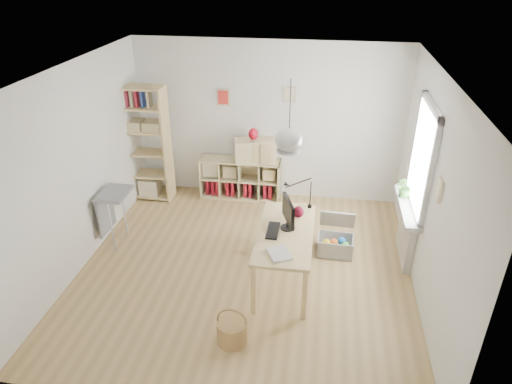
# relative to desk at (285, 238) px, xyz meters

# --- Properties ---
(ground) EXTENTS (4.50, 4.50, 0.00)m
(ground) POSITION_rel_desk_xyz_m (-0.55, 0.15, -0.66)
(ground) COLOR tan
(ground) RESTS_ON ground
(room_shell) EXTENTS (4.50, 4.50, 4.50)m
(room_shell) POSITION_rel_desk_xyz_m (-0.00, 0.00, 1.34)
(room_shell) COLOR white
(room_shell) RESTS_ON ground
(window_unit) EXTENTS (0.07, 1.16, 1.46)m
(window_unit) POSITION_rel_desk_xyz_m (1.68, 0.75, 0.89)
(window_unit) COLOR white
(window_unit) RESTS_ON ground
(radiator) EXTENTS (0.10, 0.80, 0.80)m
(radiator) POSITION_rel_desk_xyz_m (1.64, 0.75, -0.26)
(radiator) COLOR silver
(radiator) RESTS_ON ground
(windowsill) EXTENTS (0.22, 1.20, 0.06)m
(windowsill) POSITION_rel_desk_xyz_m (1.59, 0.75, 0.17)
(windowsill) COLOR silver
(windowsill) RESTS_ON radiator
(desk) EXTENTS (0.70, 1.50, 0.75)m
(desk) POSITION_rel_desk_xyz_m (0.00, 0.00, 0.00)
(desk) COLOR #E3C682
(desk) RESTS_ON ground
(cube_shelf) EXTENTS (1.40, 0.38, 0.72)m
(cube_shelf) POSITION_rel_desk_xyz_m (-1.02, 2.23, -0.36)
(cube_shelf) COLOR beige
(cube_shelf) RESTS_ON ground
(tall_bookshelf) EXTENTS (0.80, 0.38, 2.00)m
(tall_bookshelf) POSITION_rel_desk_xyz_m (-2.59, 1.95, 0.43)
(tall_bookshelf) COLOR #E3C682
(tall_bookshelf) RESTS_ON ground
(side_table) EXTENTS (0.40, 0.55, 0.85)m
(side_table) POSITION_rel_desk_xyz_m (-2.59, 0.50, 0.01)
(side_table) COLOR gray
(side_table) RESTS_ON ground
(chair) EXTENTS (0.45, 0.45, 0.74)m
(chair) POSITION_rel_desk_xyz_m (0.09, 0.66, -0.23)
(chair) COLOR gray
(chair) RESTS_ON ground
(wicker_basket) EXTENTS (0.34, 0.34, 0.47)m
(wicker_basket) POSITION_rel_desk_xyz_m (-0.46, -1.19, -0.50)
(wicker_basket) COLOR #9A7B45
(wicker_basket) RESTS_ON ground
(storage_chest) EXTENTS (0.54, 0.61, 0.55)m
(storage_chest) POSITION_rel_desk_xyz_m (0.68, 0.76, -0.48)
(storage_chest) COLOR silver
(storage_chest) RESTS_ON ground
(monitor) EXTENTS (0.19, 0.46, 0.41)m
(monitor) POSITION_rel_desk_xyz_m (0.02, 0.09, 0.32)
(monitor) COLOR black
(monitor) RESTS_ON desk
(keyboard) EXTENTS (0.15, 0.40, 0.02)m
(keyboard) POSITION_rel_desk_xyz_m (-0.16, -0.01, 0.10)
(keyboard) COLOR black
(keyboard) RESTS_ON desk
(task_lamp) EXTENTS (0.39, 0.15, 0.42)m
(task_lamp) POSITION_rel_desk_xyz_m (0.08, 0.62, 0.38)
(task_lamp) COLOR black
(task_lamp) RESTS_ON desk
(yarn_ball) EXTENTS (0.15, 0.15, 0.15)m
(yarn_ball) POSITION_rel_desk_xyz_m (0.13, 0.39, 0.17)
(yarn_ball) COLOR #4D0A17
(yarn_ball) RESTS_ON desk
(paper_tray) EXTENTS (0.34, 0.37, 0.03)m
(paper_tray) POSITION_rel_desk_xyz_m (-0.03, -0.50, 0.11)
(paper_tray) COLOR silver
(paper_tray) RESTS_ON desk
(drawer_chest) EXTENTS (0.74, 0.48, 0.39)m
(drawer_chest) POSITION_rel_desk_xyz_m (-0.74, 2.19, 0.26)
(drawer_chest) COLOR beige
(drawer_chest) RESTS_ON cube_shelf
(red_vase) EXTENTS (0.16, 0.16, 0.20)m
(red_vase) POSITION_rel_desk_xyz_m (-0.77, 2.19, 0.55)
(red_vase) COLOR maroon
(red_vase) RESTS_ON drawer_chest
(potted_plant) EXTENTS (0.30, 0.27, 0.31)m
(potted_plant) POSITION_rel_desk_xyz_m (1.57, 0.99, 0.36)
(potted_plant) COLOR #336626
(potted_plant) RESTS_ON windowsill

